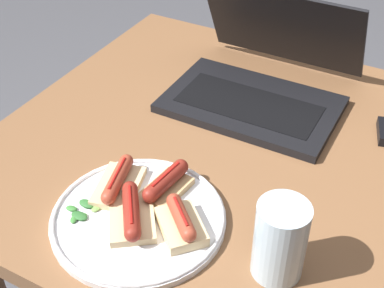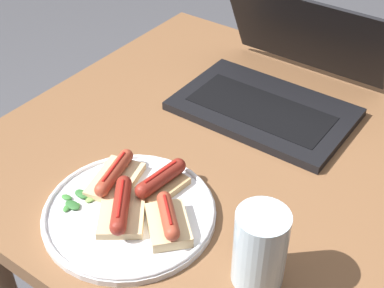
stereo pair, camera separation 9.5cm
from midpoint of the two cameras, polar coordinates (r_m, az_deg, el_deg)
name	(u,v)px [view 2 (the right image)]	position (r m, az deg, el deg)	size (l,w,h in m)	color
desk	(286,198)	(1.06, 12.53, -5.80)	(1.15, 0.87, 0.76)	brown
laptop	(276,87)	(1.17, 11.24, 5.92)	(0.36, 0.33, 0.22)	black
plate	(129,212)	(0.90, -3.69, -7.39)	(0.29, 0.29, 0.02)	silver
sausage_toast_left	(122,208)	(0.88, -4.44, -7.00)	(0.12, 0.13, 0.04)	#D6B784
sausage_toast_middle	(161,181)	(0.92, -0.36, -4.11)	(0.07, 0.11, 0.04)	tan
sausage_toast_right	(115,176)	(0.94, -5.36, -3.56)	(0.10, 0.12, 0.04)	#D6B784
sausage_toast_extra	(168,221)	(0.86, 0.66, -8.36)	(0.11, 0.11, 0.05)	#D6B784
salad_pile	(78,200)	(0.92, -9.24, -6.01)	(0.06, 0.06, 0.01)	#709E4C
drinking_glass	(260,248)	(0.79, 10.80, -11.02)	(0.08, 0.08, 0.13)	silver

